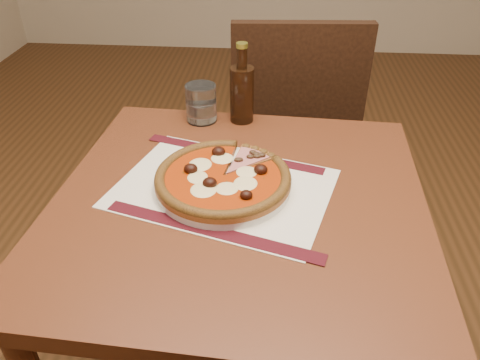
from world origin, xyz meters
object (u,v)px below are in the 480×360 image
at_px(pizza, 223,177).
at_px(table, 239,232).
at_px(bottle, 242,92).
at_px(chair_far, 293,124).
at_px(plate, 223,184).
at_px(water_glass, 201,103).

bearing_deg(pizza, table, -35.64).
height_order(pizza, bottle, bottle).
xyz_separation_m(pizza, bottle, (0.02, 0.33, 0.06)).
height_order(chair_far, bottle, bottle).
relative_size(table, chair_far, 0.89).
xyz_separation_m(chair_far, bottle, (-0.16, -0.39, 0.30)).
distance_m(table, pizza, 0.14).
bearing_deg(pizza, chair_far, 76.46).
bearing_deg(chair_far, table, 75.88).
relative_size(table, plate, 2.84).
distance_m(chair_far, plate, 0.78).
bearing_deg(plate, pizza, -121.30).
xyz_separation_m(table, bottle, (-0.02, 0.36, 0.19)).
height_order(plate, bottle, bottle).
bearing_deg(pizza, bottle, 87.37).
relative_size(chair_far, plate, 3.19).
distance_m(table, chair_far, 0.78).
bearing_deg(plate, chair_far, 76.47).
relative_size(table, bottle, 3.84).
xyz_separation_m(chair_far, water_glass, (-0.27, -0.40, 0.26)).
bearing_deg(water_glass, pizza, -73.51).
relative_size(plate, bottle, 1.35).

